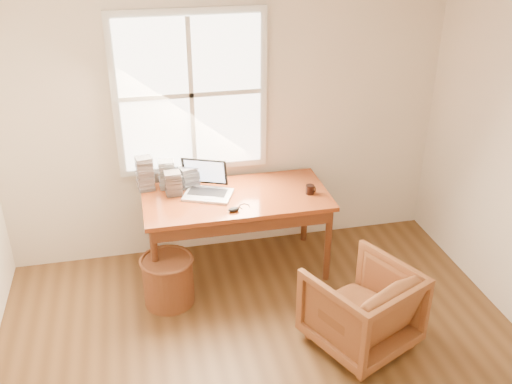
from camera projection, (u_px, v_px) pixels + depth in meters
The scene contains 11 objects.
room_shell at pixel (285, 237), 3.23m from camera, with size 4.04×4.54×2.64m.
desk at pixel (236, 198), 4.92m from camera, with size 1.60×0.80×0.04m, color brown.
armchair at pixel (361, 307), 4.23m from camera, with size 0.69×0.72×0.65m, color brown.
wicker_stool at pixel (168, 281), 4.73m from camera, with size 0.42×0.42×0.42m, color brown.
laptop at pixel (208, 182), 4.85m from camera, with size 0.35×0.37×0.27m, color silver, non-canonical shape.
mouse at pixel (234, 209), 4.66m from camera, with size 0.10×0.06×0.03m, color black.
coffee_mug at pixel (310, 189), 4.93m from camera, with size 0.07×0.07×0.08m, color black.
cd_stack_a at pixel (167, 175), 4.99m from camera, with size 0.13×0.12×0.26m, color #A9AEB4.
cd_stack_b at pixel (173, 184), 4.89m from camera, with size 0.14×0.12×0.21m, color #292A2F.
cd_stack_c at pixel (145, 174), 4.94m from camera, with size 0.14×0.12×0.31m, color #A4A3B0.
cd_stack_d at pixel (189, 176), 5.03m from camera, with size 0.15×0.13×0.19m, color #B2B6BD.
Camera 1 is at (-0.79, -2.49, 3.02)m, focal length 40.00 mm.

